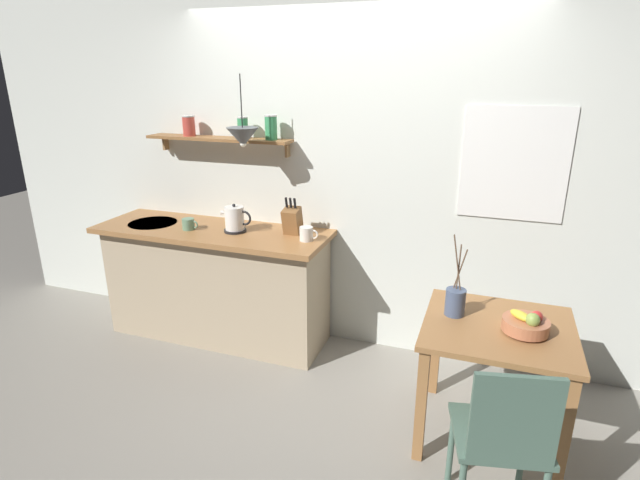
% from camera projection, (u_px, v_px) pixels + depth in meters
% --- Properties ---
extents(ground_plane, '(14.00, 14.00, 0.00)m').
position_uv_depth(ground_plane, '(322.00, 379.00, 3.52)').
color(ground_plane, gray).
extents(back_wall, '(6.80, 0.11, 2.70)m').
position_uv_depth(back_wall, '(378.00, 175.00, 3.60)').
color(back_wall, silver).
rests_on(back_wall, ground_plane).
extents(kitchen_counter, '(1.83, 0.63, 0.92)m').
position_uv_depth(kitchen_counter, '(217.00, 282.00, 3.97)').
color(kitchen_counter, tan).
rests_on(kitchen_counter, ground_plane).
extents(wall_shelf, '(1.17, 0.20, 0.31)m').
position_uv_depth(wall_shelf, '(224.00, 134.00, 3.73)').
color(wall_shelf, brown).
extents(dining_table, '(0.81, 0.75, 0.73)m').
position_uv_depth(dining_table, '(496.00, 346.00, 2.79)').
color(dining_table, '#9E6B3D').
rests_on(dining_table, ground_plane).
extents(dining_chair_near, '(0.49, 0.47, 0.90)m').
position_uv_depth(dining_chair_near, '(504.00, 436.00, 2.23)').
color(dining_chair_near, '#4C6B5B').
rests_on(dining_chair_near, ground_plane).
extents(fruit_bowl, '(0.25, 0.25, 0.14)m').
position_uv_depth(fruit_bowl, '(526.00, 324.00, 2.66)').
color(fruit_bowl, '#BC704C').
rests_on(fruit_bowl, dining_table).
extents(twig_vase, '(0.11, 0.11, 0.49)m').
position_uv_depth(twig_vase, '(455.00, 301.00, 2.85)').
color(twig_vase, '#475675').
rests_on(twig_vase, dining_table).
extents(electric_kettle, '(0.25, 0.17, 0.22)m').
position_uv_depth(electric_kettle, '(235.00, 219.00, 3.70)').
color(electric_kettle, black).
rests_on(electric_kettle, kitchen_counter).
extents(knife_block, '(0.12, 0.16, 0.28)m').
position_uv_depth(knife_block, '(292.00, 220.00, 3.64)').
color(knife_block, brown).
rests_on(knife_block, kitchen_counter).
extents(coffee_mug_by_sink, '(0.13, 0.09, 0.09)m').
position_uv_depth(coffee_mug_by_sink, '(189.00, 224.00, 3.77)').
color(coffee_mug_by_sink, slate).
rests_on(coffee_mug_by_sink, kitchen_counter).
extents(coffee_mug_spare, '(0.14, 0.10, 0.10)m').
position_uv_depth(coffee_mug_spare, '(307.00, 234.00, 3.52)').
color(coffee_mug_spare, white).
rests_on(coffee_mug_spare, kitchen_counter).
extents(pendant_lamp, '(0.23, 0.23, 0.49)m').
position_uv_depth(pendant_lamp, '(243.00, 137.00, 3.44)').
color(pendant_lamp, black).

